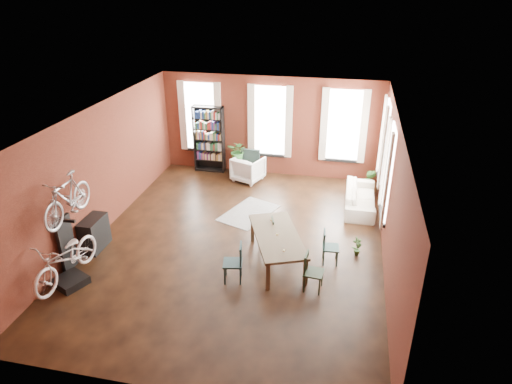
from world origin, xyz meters
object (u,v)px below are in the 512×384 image
(dining_chair_b, at_px, (266,234))
(plant_stand, at_px, (239,169))
(dining_table, at_px, (277,249))
(bicycle_floor, at_px, (62,239))
(dining_chair_c, at_px, (314,272))
(cream_sofa, at_px, (361,194))
(dining_chair_d, at_px, (331,247))
(bike_trainer, at_px, (71,281))
(white_armchair, at_px, (248,168))
(bookshelf, at_px, (209,139))
(console_table, at_px, (94,233))
(dining_chair_a, at_px, (233,263))

(dining_chair_b, xyz_separation_m, plant_stand, (-1.66, 4.00, -0.12))
(dining_table, distance_m, bicycle_floor, 4.57)
(dining_chair_c, height_order, cream_sofa, dining_chair_c)
(dining_chair_c, distance_m, plant_stand, 6.12)
(dining_chair_d, bearing_deg, plant_stand, 31.05)
(dining_chair_d, xyz_separation_m, bike_trainer, (-5.36, -1.99, -0.32))
(dining_chair_b, height_order, dining_chair_c, dining_chair_c)
(cream_sofa, bearing_deg, white_armchair, 71.74)
(white_armchair, bearing_deg, dining_chair_d, 145.17)
(dining_table, distance_m, dining_chair_d, 1.22)
(dining_table, height_order, bicycle_floor, bicycle_floor)
(cream_sofa, bearing_deg, bookshelf, 71.05)
(dining_chair_b, relative_size, dining_chair_d, 0.98)
(dining_chair_d, bearing_deg, dining_table, 95.33)
(bike_trainer, bearing_deg, dining_chair_c, 10.24)
(cream_sofa, distance_m, console_table, 7.15)
(white_armchair, bearing_deg, dining_chair_b, 129.27)
(dining_chair_a, bearing_deg, console_table, -110.04)
(dining_table, bearing_deg, bookshelf, 100.57)
(bike_trainer, distance_m, plant_stand, 6.65)
(dining_chair_b, distance_m, dining_chair_c, 1.87)
(dining_chair_d, bearing_deg, white_armchair, 29.13)
(dining_chair_c, bearing_deg, white_armchair, 32.02)
(white_armchair, height_order, console_table, white_armchair)
(white_armchair, xyz_separation_m, console_table, (-2.71, -4.66, -0.04))
(white_armchair, distance_m, console_table, 5.39)
(dining_chair_a, xyz_separation_m, bike_trainer, (-3.35, -0.88, -0.36))
(console_table, bearing_deg, dining_chair_b, 11.99)
(plant_stand, xyz_separation_m, bicycle_floor, (-2.13, -6.30, 0.86))
(bookshelf, distance_m, bike_trainer, 6.80)
(bike_trainer, bearing_deg, plant_stand, 71.16)
(dining_chair_a, relative_size, white_armchair, 1.01)
(white_armchair, distance_m, bike_trainer, 6.60)
(cream_sofa, bearing_deg, dining_chair_c, 166.88)
(bicycle_floor, bearing_deg, plant_stand, 77.02)
(bicycle_floor, bearing_deg, dining_chair_d, 26.19)
(bookshelf, relative_size, plant_stand, 3.98)
(dining_chair_c, height_order, dining_chair_d, dining_chair_c)
(dining_chair_b, height_order, bicycle_floor, bicycle_floor)
(dining_chair_a, bearing_deg, bike_trainer, -86.47)
(dining_chair_b, bearing_deg, white_armchair, -176.61)
(dining_chair_a, distance_m, bookshelf, 6.23)
(dining_chair_a, relative_size, cream_sofa, 0.43)
(dining_chair_b, bearing_deg, plant_stand, -173.03)
(dining_chair_b, bearing_deg, dining_chair_a, -33.44)
(bicycle_floor, bearing_deg, white_armchair, 73.60)
(console_table, distance_m, plant_stand, 5.40)
(console_table, bearing_deg, dining_table, 4.16)
(cream_sofa, bearing_deg, console_table, 119.33)
(dining_chair_d, xyz_separation_m, cream_sofa, (0.65, 2.95, 0.00))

